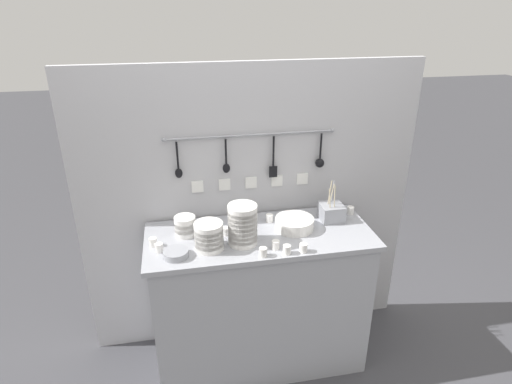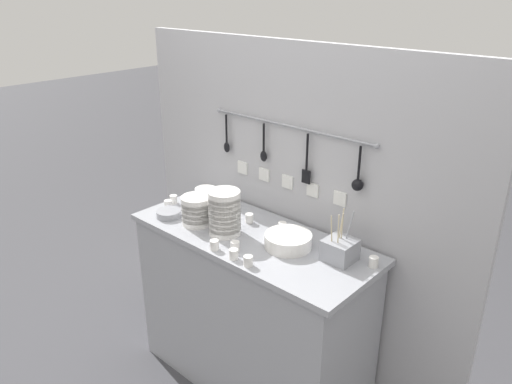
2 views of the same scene
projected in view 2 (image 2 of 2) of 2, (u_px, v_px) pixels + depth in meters
name	position (u px, v px, depth m)	size (l,w,h in m)	color
ground_plane	(252.00, 378.00, 2.88)	(20.00, 20.00, 0.00)	#424247
counter	(252.00, 311.00, 2.70)	(1.31, 0.54, 0.93)	#9EA0A8
back_wall	(290.00, 215.00, 2.73)	(2.11, 0.09, 1.86)	#B2B2B7
bowl_stack_short_front	(225.00, 213.00, 2.49)	(0.16, 0.16, 0.23)	white
bowl_stack_nested_right	(197.00, 210.00, 2.61)	(0.16, 0.16, 0.16)	white
bowl_stack_wide_centre	(206.00, 198.00, 2.81)	(0.12, 0.12, 0.12)	white
plate_stack	(288.00, 241.00, 2.40)	(0.23, 0.23, 0.07)	white
steel_mixing_bowl	(169.00, 214.00, 2.71)	(0.13, 0.13, 0.04)	#93969E
cutlery_caddy	(340.00, 250.00, 2.28)	(0.14, 0.14, 0.25)	#93969E
cup_centre	(282.00, 227.00, 2.55)	(0.04, 0.04, 0.05)	white
cup_front_left	(214.00, 245.00, 2.37)	(0.04, 0.04, 0.05)	white
cup_beside_plates	(229.00, 218.00, 2.65)	(0.04, 0.04, 0.05)	white
cup_mid_row	(235.00, 246.00, 2.36)	(0.04, 0.04, 0.05)	white
cup_edge_far	(249.00, 218.00, 2.64)	(0.04, 0.04, 0.05)	white
cup_back_right	(174.00, 199.00, 2.88)	(0.04, 0.04, 0.05)	white
cup_edge_near	(234.00, 254.00, 2.29)	(0.04, 0.04, 0.05)	white
cup_by_caddy	(248.00, 261.00, 2.24)	(0.04, 0.04, 0.05)	white
cup_front_right	(168.00, 204.00, 2.81)	(0.04, 0.04, 0.05)	white
cup_back_left	(374.00, 262.00, 2.23)	(0.04, 0.04, 0.05)	white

